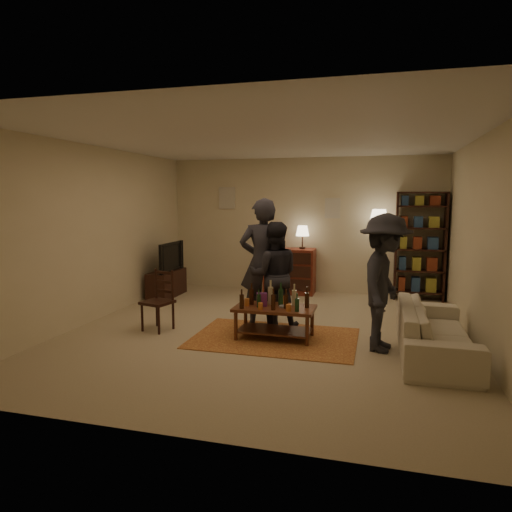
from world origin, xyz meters
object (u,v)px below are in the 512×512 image
at_px(tv_stand, 167,277).
at_px(person_right, 274,275).
at_px(person_left, 263,263).
at_px(bookshelf, 420,245).
at_px(floor_lamp, 379,223).
at_px(person_by_sofa, 384,283).
at_px(coffee_table, 274,310).
at_px(dresser, 290,270).
at_px(sofa, 435,330).
at_px(dining_chair, 160,298).

bearing_deg(tv_stand, person_right, -31.78).
distance_m(person_left, person_right, 0.25).
distance_m(bookshelf, floor_lamp, 0.86).
bearing_deg(person_by_sofa, floor_lamp, 11.09).
bearing_deg(bookshelf, coffee_table, -124.17).
xyz_separation_m(floor_lamp, person_right, (-1.46, -2.39, -0.65)).
relative_size(dresser, person_by_sofa, 0.79).
bearing_deg(person_by_sofa, person_left, 77.20).
bearing_deg(bookshelf, floor_lamp, -170.18).
relative_size(dresser, floor_lamp, 0.80).
xyz_separation_m(person_right, person_by_sofa, (1.55, -0.65, 0.08)).
bearing_deg(floor_lamp, sofa, -76.97).
bearing_deg(person_left, floor_lamp, -140.38).
xyz_separation_m(dining_chair, person_right, (1.57, 0.54, 0.32)).
distance_m(dresser, sofa, 3.93).
distance_m(coffee_table, dining_chair, 1.70).
distance_m(tv_stand, person_by_sofa, 4.61).
xyz_separation_m(bookshelf, person_by_sofa, (-0.65, -3.16, -0.17)).
relative_size(tv_stand, person_by_sofa, 0.61).
distance_m(sofa, person_by_sofa, 0.82).
xyz_separation_m(bookshelf, sofa, (-0.05, -3.18, -0.73)).
distance_m(dresser, floor_lamp, 1.94).
xyz_separation_m(floor_lamp, sofa, (0.71, -3.05, -1.13)).
distance_m(floor_lamp, sofa, 3.33).
height_order(person_right, person_by_sofa, person_by_sofa).
distance_m(coffee_table, sofa, 2.04).
xyz_separation_m(sofa, person_right, (-2.16, 0.66, 0.48)).
relative_size(coffee_table, bookshelf, 0.54).
xyz_separation_m(dining_chair, person_by_sofa, (3.12, -0.10, 0.40)).
bearing_deg(tv_stand, sofa, -25.34).
height_order(coffee_table, bookshelf, bookshelf).
bearing_deg(floor_lamp, dresser, 177.85).
height_order(sofa, person_by_sofa, person_by_sofa).
xyz_separation_m(coffee_table, floor_lamp, (1.32, 2.93, 1.04)).
xyz_separation_m(sofa, person_left, (-2.34, 0.72, 0.65)).
bearing_deg(sofa, person_right, 72.98).
relative_size(dresser, bookshelf, 0.67).
xyz_separation_m(tv_stand, dresser, (2.25, 0.91, 0.09)).
height_order(coffee_table, person_by_sofa, person_by_sofa).
bearing_deg(floor_lamp, person_left, -125.03).
bearing_deg(bookshelf, dresser, -178.43).
bearing_deg(tv_stand, floor_lamp, 12.18).
bearing_deg(dresser, bookshelf, 1.57).
distance_m(bookshelf, sofa, 3.26).
relative_size(person_left, person_right, 1.22).
height_order(coffee_table, floor_lamp, floor_lamp).
height_order(dresser, person_right, person_right).
bearing_deg(tv_stand, dresser, 22.07).
height_order(floor_lamp, sofa, floor_lamp).
xyz_separation_m(tv_stand, person_by_sofa, (4.04, -2.18, 0.48)).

